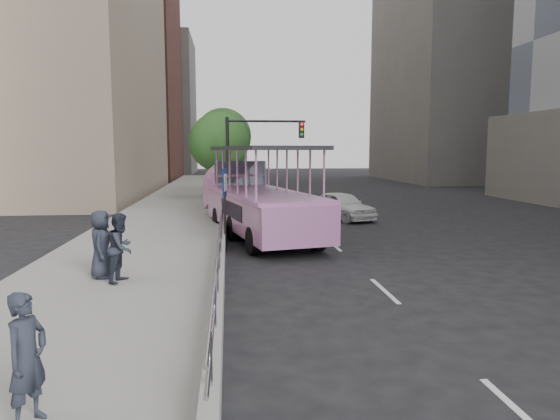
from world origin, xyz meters
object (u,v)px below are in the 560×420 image
object	(u,v)px
traffic_signal	(250,150)
street_tree_near	(221,145)
street_tree_far	(225,138)
duck_boat	(253,201)
pedestrian_mid	(121,248)
pedestrian_far	(101,244)
pedestrian_near	(27,358)
parking_sign	(225,201)
car	(342,206)

from	to	relation	value
traffic_signal	street_tree_near	bearing A→B (deg)	114.98
street_tree_far	duck_boat	bearing A→B (deg)	-85.12
pedestrian_mid	pedestrian_far	xyz separation A→B (m)	(-0.59, 0.44, 0.01)
pedestrian_near	parking_sign	bearing A→B (deg)	8.38
pedestrian_near	street_tree_near	size ratio (longest dim) A/B	0.28
street_tree_far	parking_sign	bearing A→B (deg)	-89.68
pedestrian_far	duck_boat	bearing A→B (deg)	-30.42
duck_boat	car	bearing A→B (deg)	38.95
pedestrian_far	parking_sign	distance (m)	5.18
street_tree_far	traffic_signal	bearing A→B (deg)	-81.57
street_tree_near	pedestrian_mid	bearing A→B (deg)	-97.14
pedestrian_far	car	bearing A→B (deg)	-39.67
pedestrian_far	parking_sign	world-z (taller)	parking_sign
duck_boat	car	xyz separation A→B (m)	(4.67, 3.78, -0.65)
parking_sign	street_tree_far	size ratio (longest dim) A/B	0.45
pedestrian_near	pedestrian_mid	world-z (taller)	pedestrian_mid
duck_boat	traffic_signal	bearing A→B (deg)	88.70
pedestrian_far	street_tree_near	distance (m)	17.47
duck_boat	parking_sign	distance (m)	4.21
duck_boat	street_tree_near	world-z (taller)	street_tree_near
parking_sign	traffic_signal	distance (m)	9.73
duck_boat	pedestrian_far	xyz separation A→B (m)	(-4.25, -8.13, -0.20)
pedestrian_mid	pedestrian_far	bearing A→B (deg)	68.99
pedestrian_far	street_tree_far	world-z (taller)	street_tree_far
traffic_signal	pedestrian_near	bearing A→B (deg)	-99.76
traffic_signal	street_tree_near	distance (m)	3.80
parking_sign	traffic_signal	bearing A→B (deg)	82.25
car	street_tree_far	distance (m)	13.12
traffic_signal	pedestrian_far	bearing A→B (deg)	-107.82
pedestrian_mid	street_tree_far	xyz separation A→B (m)	(2.39, 23.48, 3.16)
parking_sign	pedestrian_mid	bearing A→B (deg)	-118.74
car	parking_sign	bearing A→B (deg)	-150.19
pedestrian_near	pedestrian_far	world-z (taller)	pedestrian_far
pedestrian_far	parking_sign	bearing A→B (deg)	-39.67
duck_boat	pedestrian_far	size ratio (longest dim) A/B	6.58
parking_sign	pedestrian_near	bearing A→B (deg)	-101.48
traffic_signal	street_tree_near	world-z (taller)	street_tree_near
duck_boat	traffic_signal	world-z (taller)	traffic_signal
car	parking_sign	world-z (taller)	parking_sign
pedestrian_mid	parking_sign	bearing A→B (deg)	-13.13
car	pedestrian_mid	bearing A→B (deg)	-147.38
parking_sign	street_tree_near	xyz separation A→B (m)	(-0.30, 12.93, 2.01)
pedestrian_mid	car	bearing A→B (deg)	-18.42
car	traffic_signal	size ratio (longest dim) A/B	0.80
parking_sign	street_tree_near	bearing A→B (deg)	91.35
pedestrian_far	street_tree_far	distance (m)	23.44
car	street_tree_near	xyz separation A→B (m)	(-6.14, 5.13, 3.11)
pedestrian_near	traffic_signal	xyz separation A→B (m)	(3.53, 20.50, 2.40)
traffic_signal	street_tree_far	distance (m)	9.57
parking_sign	street_tree_near	size ratio (longest dim) A/B	0.51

